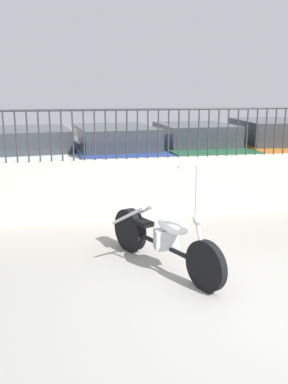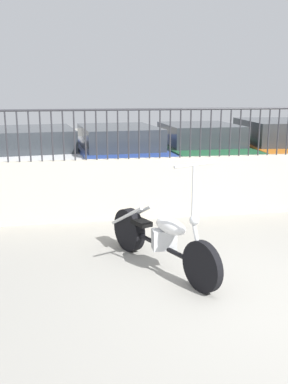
% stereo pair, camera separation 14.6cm
% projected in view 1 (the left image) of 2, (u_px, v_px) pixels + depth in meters
% --- Properties ---
extents(ground_plane, '(40.00, 40.00, 0.00)m').
position_uv_depth(ground_plane, '(280.00, 298.00, 4.46)').
color(ground_plane, gray).
extents(low_wall, '(8.58, 0.18, 1.02)m').
position_uv_depth(low_wall, '(192.00, 186.00, 7.27)').
color(low_wall, beige).
rests_on(low_wall, ground_plane).
extents(fence_railing, '(8.58, 0.04, 0.81)m').
position_uv_depth(fence_railing, '(194.00, 125.00, 7.03)').
color(fence_railing, '#2D2D33').
rests_on(fence_railing, low_wall).
extents(motorcycle_black, '(0.99, 1.94, 1.38)m').
position_uv_depth(motorcycle_black, '(159.00, 237.00, 5.22)').
color(motorcycle_black, black).
rests_on(motorcycle_black, ground_plane).
extents(car_white, '(2.32, 4.42, 1.28)m').
position_uv_depth(car_white, '(30.00, 156.00, 9.61)').
color(car_white, black).
rests_on(car_white, ground_plane).
extents(car_blue, '(2.06, 4.35, 1.35)m').
position_uv_depth(car_blue, '(114.00, 156.00, 9.37)').
color(car_blue, black).
rests_on(car_blue, ground_plane).
extents(car_green, '(1.88, 3.96, 1.32)m').
position_uv_depth(car_green, '(192.00, 151.00, 10.29)').
color(car_green, black).
rests_on(car_green, ground_plane).
extents(car_orange, '(2.11, 4.58, 1.39)m').
position_uv_depth(car_orange, '(269.00, 148.00, 10.64)').
color(car_orange, black).
rests_on(car_orange, ground_plane).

